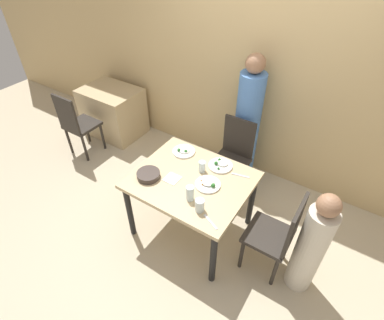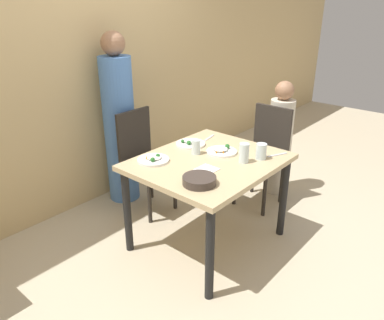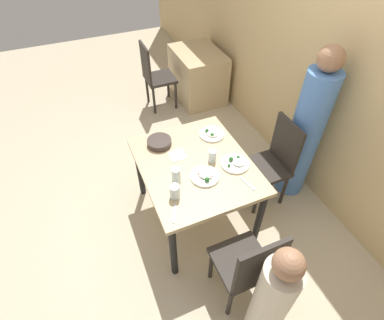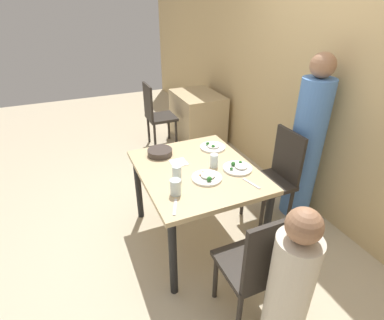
{
  "view_description": "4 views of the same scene",
  "coord_description": "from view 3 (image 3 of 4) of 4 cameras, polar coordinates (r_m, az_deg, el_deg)",
  "views": [
    {
      "loc": [
        1.15,
        -1.75,
        2.72
      ],
      "look_at": [
        -0.05,
        0.09,
        0.9
      ],
      "focal_mm": 28.0,
      "sensor_mm": 36.0,
      "label": 1
    },
    {
      "loc": [
        -2.07,
        -1.61,
        1.88
      ],
      "look_at": [
        -0.1,
        0.08,
        0.75
      ],
      "focal_mm": 35.0,
      "sensor_mm": 36.0,
      "label": 2
    },
    {
      "loc": [
        1.67,
        -0.75,
        2.59
      ],
      "look_at": [
        -0.03,
        -0.02,
        0.77
      ],
      "focal_mm": 28.0,
      "sensor_mm": 36.0,
      "label": 3
    },
    {
      "loc": [
        1.98,
        -0.9,
        2.03
      ],
      "look_at": [
        -0.06,
        -0.02,
        0.8
      ],
      "focal_mm": 28.0,
      "sensor_mm": 36.0,
      "label": 4
    }
  ],
  "objects": [
    {
      "name": "spoon_steel",
      "position": [
        2.26,
        -3.36,
        -10.05
      ],
      "size": [
        0.17,
        0.09,
        0.01
      ],
      "color": "silver",
      "rests_on": "dining_table"
    },
    {
      "name": "person_adult",
      "position": [
        3.07,
        20.79,
        4.81
      ],
      "size": [
        0.3,
        0.3,
        1.62
      ],
      "color": "#5184D1",
      "rests_on": "ground_plane"
    },
    {
      "name": "ground_plane",
      "position": [
        3.17,
        0.54,
        -10.25
      ],
      "size": [
        10.0,
        10.0,
        0.0
      ],
      "primitive_type": "plane",
      "color": "beige"
    },
    {
      "name": "chair_adult_spot",
      "position": [
        3.06,
        15.1,
        -0.21
      ],
      "size": [
        0.4,
        0.4,
        0.95
      ],
      "color": "#2D2823",
      "rests_on": "ground_plane"
    },
    {
      "name": "fork_steel",
      "position": [
        2.48,
        10.44,
        -4.39
      ],
      "size": [
        0.18,
        0.06,
        0.01
      ],
      "color": "silver",
      "rests_on": "dining_table"
    },
    {
      "name": "plate_rice_adult",
      "position": [
        2.48,
        2.53,
        -3.03
      ],
      "size": [
        0.24,
        0.24,
        0.06
      ],
      "color": "white",
      "rests_on": "dining_table"
    },
    {
      "name": "glass_water_center",
      "position": [
        2.31,
        -3.28,
        -6.04
      ],
      "size": [
        0.08,
        0.08,
        0.12
      ],
      "color": "silver",
      "rests_on": "dining_table"
    },
    {
      "name": "person_child",
      "position": [
        2.23,
        14.75,
        -24.63
      ],
      "size": [
        0.24,
        0.24,
        1.16
      ],
      "color": "beige",
      "rests_on": "ground_plane"
    },
    {
      "name": "glass_water_tall",
      "position": [
        2.59,
        3.91,
        0.77
      ],
      "size": [
        0.07,
        0.07,
        0.12
      ],
      "color": "silver",
      "rests_on": "dining_table"
    },
    {
      "name": "glass_water_short",
      "position": [
        2.4,
        -3.05,
        -3.01
      ],
      "size": [
        0.07,
        0.07,
        0.15
      ],
      "color": "silver",
      "rests_on": "dining_table"
    },
    {
      "name": "plate_rice_child",
      "position": [
        2.88,
        3.79,
        5.0
      ],
      "size": [
        0.24,
        0.24,
        0.05
      ],
      "color": "white",
      "rests_on": "dining_table"
    },
    {
      "name": "dining_table",
      "position": [
        2.66,
        0.63,
        -2.1
      ],
      "size": [
        1.11,
        0.94,
        0.75
      ],
      "color": "tan",
      "rests_on": "ground_plane"
    },
    {
      "name": "bowl_curry",
      "position": [
        2.78,
        -6.25,
        3.44
      ],
      "size": [
        0.23,
        0.23,
        0.05
      ],
      "color": "#3D332D",
      "rests_on": "dining_table"
    },
    {
      "name": "chair_background",
      "position": [
        4.37,
        -7.09,
        15.79
      ],
      "size": [
        0.4,
        0.4,
        0.95
      ],
      "rotation": [
        0.0,
        0.0,
        3.14
      ],
      "color": "#2D2823",
      "rests_on": "ground_plane"
    },
    {
      "name": "background_table",
      "position": [
        4.64,
        1.11,
        15.84
      ],
      "size": [
        0.84,
        0.63,
        0.73
      ],
      "color": "tan",
      "rests_on": "ground_plane"
    },
    {
      "name": "napkin_folded",
      "position": [
        2.67,
        -2.72,
        0.92
      ],
      "size": [
        0.14,
        0.14,
        0.01
      ],
      "color": "white",
      "rests_on": "dining_table"
    },
    {
      "name": "chair_child_spot",
      "position": [
        2.35,
        10.52,
        -19.2
      ],
      "size": [
        0.4,
        0.4,
        0.95
      ],
      "rotation": [
        0.0,
        0.0,
        -1.57
      ],
      "color": "#2D2823",
      "rests_on": "ground_plane"
    },
    {
      "name": "wall_back",
      "position": [
        2.96,
        26.61,
        15.16
      ],
      "size": [
        10.0,
        0.06,
        2.7
      ],
      "color": "tan",
      "rests_on": "ground_plane"
    },
    {
      "name": "plate_noodles",
      "position": [
        2.61,
        8.27,
        -0.61
      ],
      "size": [
        0.25,
        0.25,
        0.05
      ],
      "color": "white",
      "rests_on": "dining_table"
    }
  ]
}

